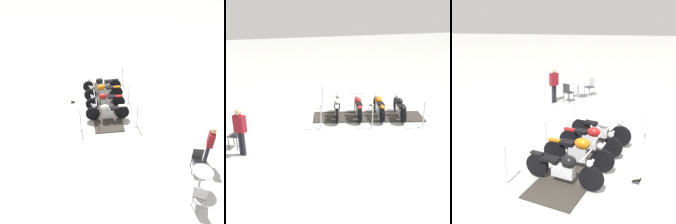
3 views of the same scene
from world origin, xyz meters
The scene contains 15 objects.
ground_plane centered at (0.00, 0.00, 0.00)m, with size 80.00×80.00×0.00m, color silver.
display_platform centered at (0.00, 0.00, 0.02)m, with size 5.12×1.41×0.04m, color #38332D.
motorcycle_black centered at (-0.45, -1.39, 0.49)m, with size 2.18×1.02×0.97m.
motorcycle_copper centered at (-0.13, -0.47, 0.53)m, with size 2.13×0.89×1.01m.
motorcycle_maroon centered at (0.19, 0.45, 0.50)m, with size 2.04×0.93×0.98m.
motorcycle_cream centered at (0.51, 1.37, 0.49)m, with size 2.07×0.97×1.03m.
stanchion_right_rear centered at (1.99, 1.61, 0.38)m, with size 0.32×0.32×1.14m.
stanchion_left_front centered at (-1.99, -1.61, 0.39)m, with size 0.32×0.32×1.15m.
stanchion_left_rear centered at (-0.55, 2.50, 0.35)m, with size 0.34×0.34×1.10m.
stanchion_left_mid centered at (-1.27, 0.45, 0.39)m, with size 0.29×0.29×1.08m.
info_placard centered at (1.50, -1.02, 0.06)m, with size 0.31×0.36×0.19m.
cafe_table centered at (-0.68, 6.60, 0.59)m, with size 0.73×0.73×0.79m.
cafe_chair_near_table centered at (-0.07, 7.16, 0.56)m, with size 0.57×0.57×0.98m.
cafe_chair_across_table centered at (-1.14, 5.91, 0.55)m, with size 0.55×0.55×0.95m.
bystander_person centered at (-1.79, 5.76, 1.01)m, with size 0.44×0.44×1.68m.
Camera 1 is at (4.69, 10.25, 7.16)m, focal length 38.34 mm.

